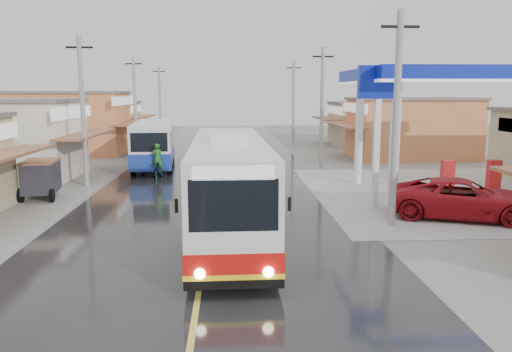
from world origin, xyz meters
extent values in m
plane|color=slate|center=(0.00, 0.00, 0.00)|extent=(120.00, 120.00, 0.00)
cube|color=black|center=(0.00, 15.00, 0.01)|extent=(12.00, 90.00, 0.02)
cube|color=#D8CC4C|center=(0.00, 15.00, 0.02)|extent=(0.15, 90.00, 0.01)
cube|color=gray|center=(13.00, 6.00, 0.01)|extent=(16.00, 16.00, 0.03)
cube|color=#0B1B99|center=(13.00, 6.00, 5.85)|extent=(12.00, 8.00, 0.70)
cube|color=white|center=(13.00, 6.00, 5.55)|extent=(12.10, 8.10, 0.12)
cylinder|color=white|center=(8.00, 9.00, 2.75)|extent=(0.44, 0.44, 5.50)
cylinder|color=white|center=(8.00, 3.00, 2.75)|extent=(0.44, 0.44, 5.50)
cube|color=gray|center=(13.00, 6.00, 0.10)|extent=(4.00, 1.20, 0.20)
cube|color=#B21919|center=(11.80, 6.00, 0.95)|extent=(0.60, 0.45, 1.50)
cube|color=#B21919|center=(14.20, 6.00, 0.95)|extent=(0.60, 0.45, 1.50)
cube|color=white|center=(7.20, 3.00, 3.00)|extent=(0.25, 0.25, 6.00)
cube|color=#0B1B99|center=(7.20, 3.00, 5.50)|extent=(1.80, 0.30, 1.40)
cube|color=silver|center=(0.79, -0.88, 2.00)|extent=(2.67, 11.77, 2.88)
cube|color=black|center=(0.79, -0.88, 0.46)|extent=(2.69, 11.79, 0.29)
cube|color=red|center=(0.79, -0.88, 0.95)|extent=(2.71, 11.81, 0.54)
cube|color=yellow|center=(0.79, -0.88, 0.63)|extent=(2.72, 11.82, 0.14)
cube|color=black|center=(0.79, -0.39, 2.32)|extent=(2.66, 9.33, 0.98)
cube|color=black|center=(0.91, -6.69, 2.41)|extent=(2.14, 0.16, 1.27)
cube|color=black|center=(0.68, 4.93, 2.41)|extent=(2.14, 0.16, 1.07)
cube|color=white|center=(0.91, -6.69, 3.20)|extent=(1.94, 0.16, 0.34)
cube|color=silver|center=(0.79, -0.88, 3.59)|extent=(1.23, 2.95, 0.29)
cylinder|color=black|center=(-0.20, -5.01, 0.56)|extent=(0.36, 1.08, 1.07)
cylinder|color=black|center=(1.94, -4.97, 0.56)|extent=(0.36, 1.08, 1.07)
cylinder|color=black|center=(-0.35, 2.81, 0.56)|extent=(0.36, 1.08, 1.07)
cylinder|color=black|center=(1.79, 2.85, 0.56)|extent=(0.36, 1.08, 1.07)
sphere|color=#FFF2CC|center=(0.08, -6.78, 0.75)|extent=(0.28, 0.28, 0.27)
sphere|color=#FFF2CC|center=(1.74, -6.75, 0.75)|extent=(0.28, 0.28, 0.27)
cube|color=black|center=(-0.47, -6.47, 2.36)|extent=(0.08, 0.08, 0.34)
cube|color=black|center=(2.27, -6.42, 2.36)|extent=(0.08, 0.08, 0.34)
cube|color=silver|center=(-4.32, 15.86, 1.81)|extent=(3.26, 9.40, 2.56)
cube|color=#1D39A0|center=(-4.32, 15.86, 0.94)|extent=(3.30, 9.44, 1.02)
cube|color=black|center=(-4.32, 15.86, 2.17)|extent=(3.16, 7.87, 0.92)
cube|color=black|center=(-3.92, 11.32, 2.17)|extent=(2.16, 0.31, 1.13)
cylinder|color=black|center=(-5.14, 12.50, 0.53)|extent=(0.40, 1.05, 1.02)
cylinder|color=black|center=(-2.93, 12.69, 0.53)|extent=(0.40, 1.05, 1.02)
cylinder|color=black|center=(-5.72, 19.03, 0.53)|extent=(0.40, 1.05, 1.02)
cylinder|color=black|center=(-3.51, 19.22, 0.53)|extent=(0.40, 1.05, 1.02)
imported|color=#A6101A|center=(10.28, 1.03, 0.81)|extent=(6.38, 4.50, 1.62)
imported|color=black|center=(-3.41, 11.19, 0.52)|extent=(0.89, 2.04, 1.04)
imported|color=#226722|center=(-3.41, 10.96, 1.27)|extent=(0.67, 0.48, 1.73)
cube|color=#26262D|center=(-8.25, 5.86, 1.05)|extent=(1.70, 2.37, 1.43)
cube|color=brown|center=(-8.25, 5.86, 1.82)|extent=(1.76, 2.43, 0.11)
cylinder|color=black|center=(-8.92, 5.00, 0.33)|extent=(0.28, 0.68, 0.66)
cylinder|color=black|center=(-9.12, 6.53, 0.33)|extent=(0.28, 0.68, 0.66)
cylinder|color=black|center=(-7.47, 4.97, 0.33)|extent=(0.22, 0.67, 0.66)
camera|label=1|loc=(0.83, -18.27, 5.05)|focal=35.00mm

